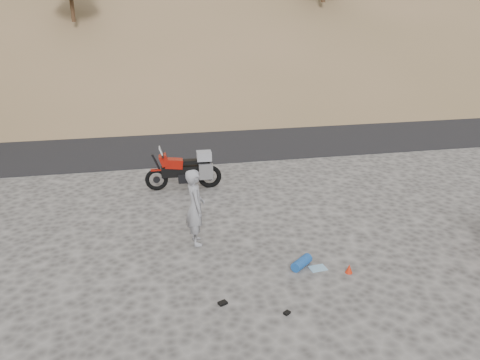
% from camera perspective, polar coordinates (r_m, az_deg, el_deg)
% --- Properties ---
extents(ground, '(140.00, 140.00, 0.00)m').
position_cam_1_polar(ground, '(10.16, -3.53, -8.09)').
color(ground, '#43403E').
rests_on(ground, ground).
extents(road, '(120.00, 7.00, 0.05)m').
position_cam_1_polar(road, '(18.54, -7.57, 5.09)').
color(road, black).
rests_on(road, ground).
extents(motorcycle, '(2.14, 0.65, 1.27)m').
position_cam_1_polar(motorcycle, '(13.15, -6.49, 1.19)').
color(motorcycle, black).
rests_on(motorcycle, ground).
extents(man, '(0.44, 0.64, 1.69)m').
position_cam_1_polar(man, '(10.35, -5.31, -7.57)').
color(man, gray).
rests_on(man, ground).
extents(gear_blue_mat, '(0.51, 0.48, 0.20)m').
position_cam_1_polar(gear_blue_mat, '(9.43, 7.52, -9.97)').
color(gear_blue_mat, '#184A95').
rests_on(gear_blue_mat, ground).
extents(gear_funnel, '(0.15, 0.15, 0.18)m').
position_cam_1_polar(gear_funnel, '(9.42, 13.16, -10.49)').
color(gear_funnel, red).
rests_on(gear_funnel, ground).
extents(gear_glove_a, '(0.18, 0.16, 0.04)m').
position_cam_1_polar(gear_glove_a, '(8.38, -2.12, -14.75)').
color(gear_glove_a, black).
rests_on(gear_glove_a, ground).
extents(gear_glove_b, '(0.14, 0.13, 0.04)m').
position_cam_1_polar(gear_glove_b, '(8.19, 5.74, -15.81)').
color(gear_glove_b, black).
rests_on(gear_glove_b, ground).
extents(gear_blue_cloth, '(0.35, 0.27, 0.01)m').
position_cam_1_polar(gear_blue_cloth, '(9.49, 9.47, -10.56)').
color(gear_blue_cloth, '#7CA6C0').
rests_on(gear_blue_cloth, ground).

